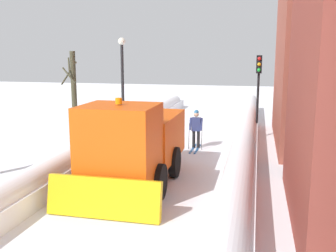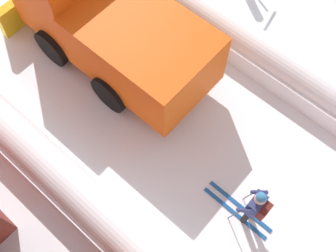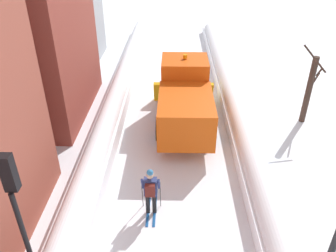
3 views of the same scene
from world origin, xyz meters
The scene contains 5 objects.
ground_plane centered at (0.00, 10.00, 0.00)m, with size 80.00×80.00×0.00m, color white.
snowbank_left centered at (-3.00, 10.00, 0.59)m, with size 1.10×36.00×1.25m.
snowbank_right centered at (3.00, 10.00, 0.46)m, with size 1.10×36.00×1.05m.
plow_truck centered at (0.46, 11.46, 1.48)m, with size 3.20×5.98×3.12m.
skier centered at (-0.75, 5.83, 1.00)m, with size 0.62×1.80×1.81m.
Camera 2 is at (-3.53, 5.84, 9.29)m, focal length 42.11 mm.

